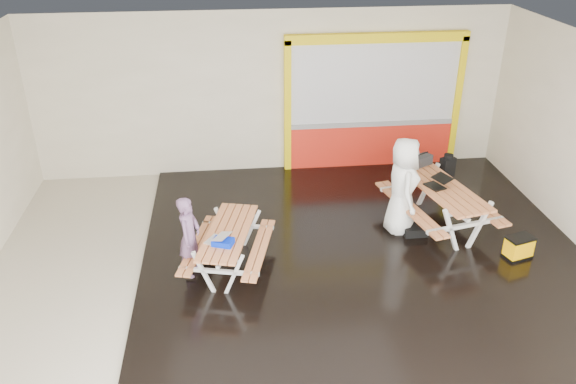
{
  "coord_description": "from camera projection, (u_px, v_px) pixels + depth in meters",
  "views": [
    {
      "loc": [
        -0.98,
        -7.81,
        5.49
      ],
      "look_at": [
        0.0,
        0.9,
        1.0
      ],
      "focal_mm": 36.09,
      "sensor_mm": 36.0,
      "label": 1
    }
  ],
  "objects": [
    {
      "name": "room",
      "position": [
        295.0,
        175.0,
        8.71
      ],
      "size": [
        10.02,
        8.02,
        3.52
      ],
      "color": "beige",
      "rests_on": "ground"
    },
    {
      "name": "deck",
      "position": [
        369.0,
        265.0,
        9.62
      ],
      "size": [
        7.5,
        7.98,
        0.05
      ],
      "primitive_type": "cube",
      "color": "black",
      "rests_on": "room"
    },
    {
      "name": "kiosk",
      "position": [
        373.0,
        105.0,
        12.55
      ],
      "size": [
        3.88,
        0.16,
        3.0
      ],
      "color": "red",
      "rests_on": "room"
    },
    {
      "name": "picnic_table_left",
      "position": [
        229.0,
        240.0,
        9.3
      ],
      "size": [
        1.64,
        2.07,
        0.73
      ],
      "color": "#DB834E",
      "rests_on": "deck"
    },
    {
      "name": "picnic_table_right",
      "position": [
        440.0,
        196.0,
        10.45
      ],
      "size": [
        1.92,
        2.46,
        0.88
      ],
      "color": "#DB834E",
      "rests_on": "deck"
    },
    {
      "name": "person_left",
      "position": [
        189.0,
        236.0,
        9.01
      ],
      "size": [
        0.46,
        0.57,
        1.35
      ],
      "primitive_type": "imported",
      "rotation": [
        0.0,
        0.0,
        1.25
      ],
      "color": "#6C4B6F",
      "rests_on": "deck"
    },
    {
      "name": "person_right",
      "position": [
        403.0,
        187.0,
        10.22
      ],
      "size": [
        0.64,
        0.93,
        1.82
      ],
      "primitive_type": "imported",
      "rotation": [
        0.0,
        0.0,
        1.5
      ],
      "color": "white",
      "rests_on": "deck"
    },
    {
      "name": "laptop_left",
      "position": [
        217.0,
        239.0,
        8.92
      ],
      "size": [
        0.46,
        0.45,
        0.15
      ],
      "color": "silver",
      "rests_on": "picnic_table_left"
    },
    {
      "name": "laptop_right",
      "position": [
        437.0,
        183.0,
        10.31
      ],
      "size": [
        0.51,
        0.48,
        0.17
      ],
      "color": "black",
      "rests_on": "picnic_table_right"
    },
    {
      "name": "blue_pouch",
      "position": [
        223.0,
        242.0,
        8.84
      ],
      "size": [
        0.37,
        0.32,
        0.09
      ],
      "primitive_type": "cube",
      "rotation": [
        0.0,
        0.0,
        -0.36
      ],
      "color": "#0322C4",
      "rests_on": "picnic_table_left"
    },
    {
      "name": "toolbox",
      "position": [
        421.0,
        160.0,
        11.11
      ],
      "size": [
        0.47,
        0.39,
        0.24
      ],
      "color": "black",
      "rests_on": "picnic_table_right"
    },
    {
      "name": "backpack",
      "position": [
        447.0,
        166.0,
        11.28
      ],
      "size": [
        0.33,
        0.27,
        0.47
      ],
      "color": "black",
      "rests_on": "picnic_table_right"
    },
    {
      "name": "dark_case",
      "position": [
        415.0,
        230.0,
        10.42
      ],
      "size": [
        0.42,
        0.32,
        0.16
      ],
      "primitive_type": "cube",
      "rotation": [
        0.0,
        0.0,
        0.02
      ],
      "color": "black",
      "rests_on": "deck"
    },
    {
      "name": "fluke_bag",
      "position": [
        519.0,
        247.0,
        9.7
      ],
      "size": [
        0.52,
        0.41,
        0.39
      ],
      "color": "black",
      "rests_on": "deck"
    }
  ]
}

